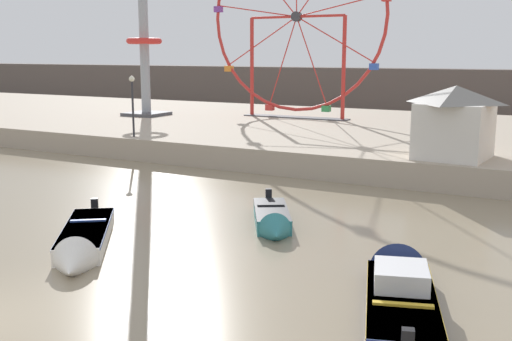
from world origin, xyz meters
The scene contains 9 objects.
quay_promenade centered at (0.00, 30.12, 0.61)m, with size 110.00×23.94×1.22m, color tan.
distant_town_skyline centered at (0.00, 52.85, 2.20)m, with size 140.00×3.00×4.40m, color #564C47.
motorboat_navy_blue centered at (8.12, 6.23, 0.30)m, with size 3.27×6.16×1.48m.
motorboat_teal_painted centered at (2.68, 10.00, 0.28)m, with size 3.11×4.19×1.13m.
motorboat_white_red_stripe centered at (-1.21, 4.94, 0.28)m, with size 4.58×5.54×1.27m.
ferris_wheel_red_frame centered at (-6.96, 32.72, 8.25)m, with size 13.63×1.20×14.00m.
drop_tower_steel_tower centered at (-17.66, 28.84, 7.90)m, with size 2.80×2.80×16.43m.
carnival_booth_white_ticket centered at (6.65, 20.26, 2.93)m, with size 3.53×3.73×3.28m.
promenade_lamp_near centered at (-10.73, 18.95, 3.51)m, with size 0.32×0.32×3.43m.
Camera 1 is at (11.79, -8.04, 5.94)m, focal length 42.77 mm.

